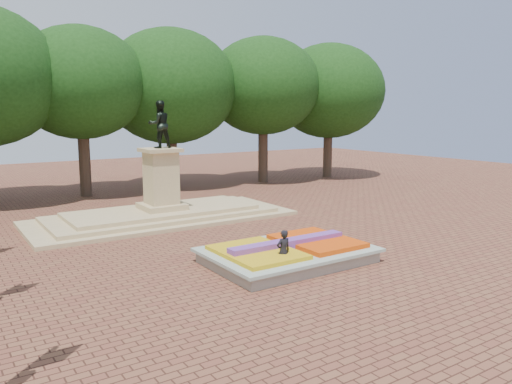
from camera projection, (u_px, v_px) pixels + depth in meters
ground at (239, 254)px, 20.61m from camera, size 90.00×90.00×0.00m
flower_bed at (288, 253)px, 19.47m from camera, size 6.30×4.30×0.91m
monument at (162, 204)px, 27.06m from camera, size 14.00×6.00×6.40m
tree_row_back at (135, 100)px, 35.64m from camera, size 44.80×8.80×10.43m
pedestrian at (283, 251)px, 18.18m from camera, size 0.59×0.40×1.59m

